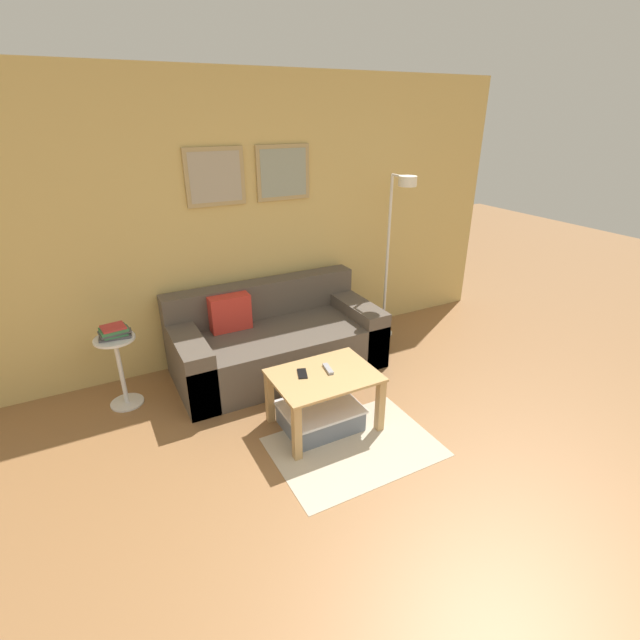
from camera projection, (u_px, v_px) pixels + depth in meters
name	position (u px, v px, depth m)	size (l,w,h in m)	color
ground_plane	(497.00, 632.00, 2.16)	(16.00, 16.00, 0.00)	olive
wall_back	(245.00, 223.00, 4.22)	(5.60, 0.09, 2.55)	#D6B76B
area_rug	(355.00, 447.00, 3.35)	(1.16, 0.82, 0.01)	#C1B299
couch	(276.00, 341.00, 4.28)	(1.86, 0.90, 0.76)	brown
coffee_table	(324.00, 386.00, 3.44)	(0.76, 0.56, 0.45)	tan
storage_bin	(320.00, 416.00, 3.54)	(0.58, 0.46, 0.18)	slate
floor_lamp	(397.00, 232.00, 4.47)	(0.20, 0.42, 1.68)	white
side_table	(120.00, 365.00, 3.70)	(0.31, 0.31, 0.61)	white
book_stack	(114.00, 332.00, 3.60)	(0.25, 0.20, 0.09)	#4C4C51
remote_control	(328.00, 369.00, 3.45)	(0.04, 0.15, 0.02)	#99999E
cell_phone	(302.00, 374.00, 3.40)	(0.07, 0.14, 0.01)	black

